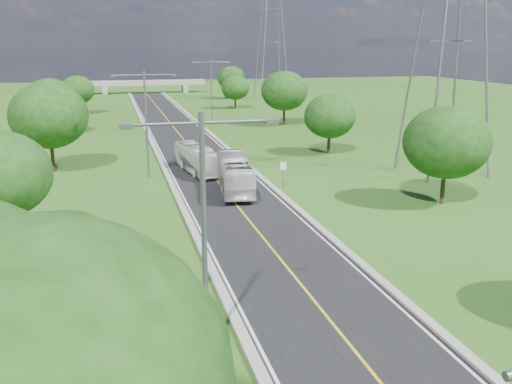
# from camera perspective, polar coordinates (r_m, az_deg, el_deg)

# --- Properties ---
(ground) EXTENTS (260.00, 260.00, 0.00)m
(ground) POSITION_cam_1_polar(r_m,az_deg,el_deg) (70.44, -6.64, 4.44)
(ground) COLOR #2B4C15
(ground) RESTS_ON ground
(road) EXTENTS (8.00, 150.00, 0.06)m
(road) POSITION_cam_1_polar(r_m,az_deg,el_deg) (76.30, -7.27, 5.23)
(road) COLOR black
(road) RESTS_ON ground
(curb_left) EXTENTS (0.50, 150.00, 0.22)m
(curb_left) POSITION_cam_1_polar(r_m,az_deg,el_deg) (75.89, -10.47, 5.12)
(curb_left) COLOR gray
(curb_left) RESTS_ON ground
(curb_right) EXTENTS (0.50, 150.00, 0.22)m
(curb_right) POSITION_cam_1_polar(r_m,az_deg,el_deg) (76.92, -4.12, 5.45)
(curb_right) COLOR gray
(curb_right) RESTS_ON ground
(speed_limit_sign) EXTENTS (0.55, 0.09, 2.40)m
(speed_limit_sign) POSITION_cam_1_polar(r_m,az_deg,el_deg) (50.07, 2.73, 2.19)
(speed_limit_sign) COLOR slate
(speed_limit_sign) RESTS_ON ground
(overpass) EXTENTS (30.00, 3.00, 3.20)m
(overpass) POSITION_cam_1_polar(r_m,az_deg,el_deg) (149.34, -11.00, 10.60)
(overpass) COLOR gray
(overpass) RESTS_ON ground
(streetlight_near_left) EXTENTS (5.90, 0.25, 10.00)m
(streetlight_near_left) POSITION_cam_1_polar(r_m,az_deg,el_deg) (21.95, -5.25, -2.59)
(streetlight_near_left) COLOR slate
(streetlight_near_left) RESTS_ON ground
(streetlight_mid_left) EXTENTS (5.90, 0.25, 10.00)m
(streetlight_mid_left) POSITION_cam_1_polar(r_m,az_deg,el_deg) (54.20, -10.95, 7.56)
(streetlight_mid_left) COLOR slate
(streetlight_mid_left) RESTS_ON ground
(streetlight_far_right) EXTENTS (5.90, 0.25, 10.00)m
(streetlight_far_right) POSITION_cam_1_polar(r_m,az_deg,el_deg) (88.28, -4.48, 10.45)
(streetlight_far_right) COLOR slate
(streetlight_far_right) RESTS_ON ground
(power_tower_near) EXTENTS (9.00, 6.40, 28.00)m
(power_tower_near) POSITION_cam_1_polar(r_m,az_deg,el_deg) (57.89, 18.99, 15.50)
(power_tower_near) COLOR slate
(power_tower_near) RESTS_ON ground
(power_tower_far) EXTENTS (9.00, 6.40, 28.00)m
(power_tower_far) POSITION_cam_1_polar(r_m,az_deg,el_deg) (128.64, 1.57, 15.41)
(power_tower_far) COLOR slate
(power_tower_far) RESTS_ON ground
(tree_lc) EXTENTS (7.56, 7.56, 8.79)m
(tree_lc) POSITION_cam_1_polar(r_m,az_deg,el_deg) (59.39, -20.01, 7.19)
(tree_lc) COLOR black
(tree_lc) RESTS_ON ground
(tree_ld) EXTENTS (6.72, 6.72, 7.82)m
(tree_ld) POSITION_cam_1_polar(r_m,az_deg,el_deg) (83.41, -19.90, 8.70)
(tree_ld) COLOR black
(tree_ld) RESTS_ON ground
(tree_le) EXTENTS (5.88, 5.88, 6.84)m
(tree_le) POSITION_cam_1_polar(r_m,az_deg,el_deg) (107.15, -17.42, 9.72)
(tree_le) COLOR black
(tree_le) RESTS_ON ground
(tree_rb) EXTENTS (6.72, 6.72, 7.82)m
(tree_rb) POSITION_cam_1_polar(r_m,az_deg,el_deg) (46.82, 18.53, 4.74)
(tree_rb) COLOR black
(tree_rb) RESTS_ON ground
(tree_rc) EXTENTS (5.88, 5.88, 6.84)m
(tree_rc) POSITION_cam_1_polar(r_m,az_deg,el_deg) (65.87, 7.38, 7.52)
(tree_rc) COLOR black
(tree_rc) RESTS_ON ground
(tree_rd) EXTENTS (7.14, 7.14, 8.30)m
(tree_rd) POSITION_cam_1_polar(r_m,az_deg,el_deg) (88.97, 2.86, 10.07)
(tree_rd) COLOR black
(tree_rd) RESTS_ON ground
(tree_re) EXTENTS (5.46, 5.46, 6.35)m
(tree_re) POSITION_cam_1_polar(r_m,az_deg,el_deg) (111.59, -2.10, 10.38)
(tree_re) COLOR black
(tree_re) RESTS_ON ground
(tree_rf) EXTENTS (6.30, 6.30, 7.33)m
(tree_rf) POSITION_cam_1_polar(r_m,az_deg,el_deg) (131.79, -2.48, 11.31)
(tree_rf) COLOR black
(tree_rf) RESTS_ON ground
(bus_outbound) EXTENTS (3.75, 10.73, 2.93)m
(bus_outbound) POSITION_cam_1_polar(r_m,az_deg,el_deg) (49.12, -2.17, 1.85)
(bus_outbound) COLOR silver
(bus_outbound) RESTS_ON road
(bus_inbound) EXTENTS (3.54, 9.62, 2.62)m
(bus_inbound) POSITION_cam_1_polar(r_m,az_deg,el_deg) (56.52, -5.94, 3.33)
(bus_inbound) COLOR white
(bus_inbound) RESTS_ON road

